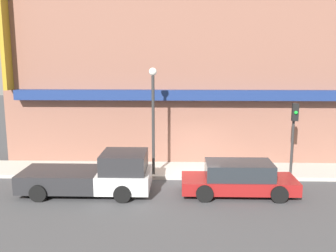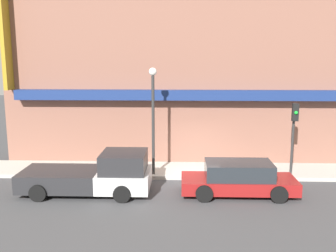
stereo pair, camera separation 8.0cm
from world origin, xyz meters
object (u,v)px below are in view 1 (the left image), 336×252
at_px(pickup_truck, 95,175).
at_px(traffic_light, 294,126).
at_px(fire_hydrant, 111,166).
at_px(parked_car, 239,179).
at_px(street_lamp, 153,108).

relative_size(pickup_truck, traffic_light, 1.59).
distance_m(fire_hydrant, traffic_light, 8.75).
xyz_separation_m(pickup_truck, parked_car, (5.96, 0.00, -0.09)).
distance_m(parked_car, fire_hydrant, 6.13).
bearing_deg(fire_hydrant, parked_car, -21.62).
relative_size(fire_hydrant, street_lamp, 0.13).
xyz_separation_m(parked_car, traffic_light, (2.82, 2.23, 1.83)).
xyz_separation_m(pickup_truck, street_lamp, (2.29, 2.13, 2.56)).
height_order(pickup_truck, fire_hydrant, pickup_truck).
bearing_deg(street_lamp, traffic_light, 0.82).
distance_m(fire_hydrant, street_lamp, 3.48).
bearing_deg(pickup_truck, fire_hydrant, 84.61).
height_order(fire_hydrant, street_lamp, street_lamp).
bearing_deg(traffic_light, parked_car, -141.69).
bearing_deg(fire_hydrant, traffic_light, -0.21).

